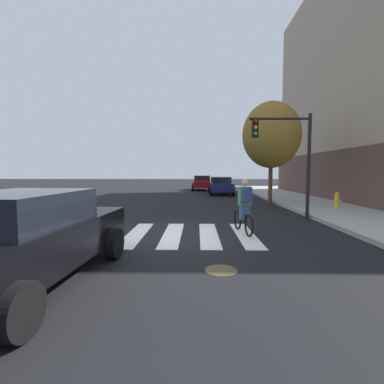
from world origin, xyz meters
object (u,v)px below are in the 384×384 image
at_px(cyclist, 244,207).
at_px(sedan_near, 24,238).
at_px(traffic_light_near, 288,148).
at_px(street_tree_near, 271,135).
at_px(manhole_cover, 221,270).
at_px(sedan_far, 202,183).
at_px(sedan_mid, 221,185).
at_px(fire_hydrant, 337,200).

bearing_deg(cyclist, sedan_near, -138.05).
height_order(traffic_light_near, street_tree_near, street_tree_near).
xyz_separation_m(manhole_cover, cyclist, (0.99, 3.15, 0.84)).
distance_m(manhole_cover, sedan_near, 3.54).
distance_m(manhole_cover, sedan_far, 22.91).
distance_m(sedan_near, street_tree_near, 14.31).
bearing_deg(sedan_mid, fire_hydrant, -63.61).
height_order(manhole_cover, traffic_light_near, traffic_light_near).
height_order(sedan_near, sedan_far, sedan_near).
distance_m(sedan_near, sedan_far, 23.91).
bearing_deg(sedan_mid, traffic_light_near, -82.10).
distance_m(sedan_near, traffic_light_near, 9.52).
relative_size(traffic_light_near, street_tree_near, 0.70).
bearing_deg(sedan_near, cyclist, 41.95).
bearing_deg(fire_hydrant, cyclist, -137.16).
bearing_deg(fire_hydrant, street_tree_near, 127.95).
xyz_separation_m(sedan_far, street_tree_near, (3.84, -11.75, 3.27)).
xyz_separation_m(fire_hydrant, street_tree_near, (-2.39, 3.07, 3.51)).
distance_m(sedan_far, cyclist, 19.77).
xyz_separation_m(manhole_cover, fire_hydrant, (6.30, 8.08, 0.53)).
xyz_separation_m(manhole_cover, traffic_light_near, (3.17, 5.86, 2.86)).
height_order(sedan_near, street_tree_near, street_tree_near).
xyz_separation_m(sedan_far, fire_hydrant, (6.23, -14.83, -0.24)).
xyz_separation_m(sedan_near, street_tree_near, (7.27, 11.91, 3.22)).
bearing_deg(fire_hydrant, manhole_cover, -127.95).
distance_m(manhole_cover, sedan_mid, 17.77).
relative_size(sedan_near, traffic_light_near, 1.12).
bearing_deg(sedan_far, sedan_mid, -74.32).
distance_m(sedan_far, fire_hydrant, 16.08).
bearing_deg(traffic_light_near, sedan_far, 100.33).
bearing_deg(cyclist, traffic_light_near, 51.13).
bearing_deg(manhole_cover, cyclist, 72.57).
xyz_separation_m(sedan_near, traffic_light_near, (6.53, 6.62, 2.04)).
relative_size(manhole_cover, sedan_near, 0.14).
relative_size(cyclist, fire_hydrant, 2.17).
bearing_deg(fire_hydrant, sedan_far, 112.80).
height_order(manhole_cover, fire_hydrant, fire_hydrant).
bearing_deg(sedan_near, manhole_cover, 12.72).
height_order(manhole_cover, sedan_mid, sedan_mid).
height_order(sedan_near, cyclist, cyclist).
relative_size(manhole_cover, sedan_mid, 0.15).
distance_m(cyclist, street_tree_near, 9.09).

